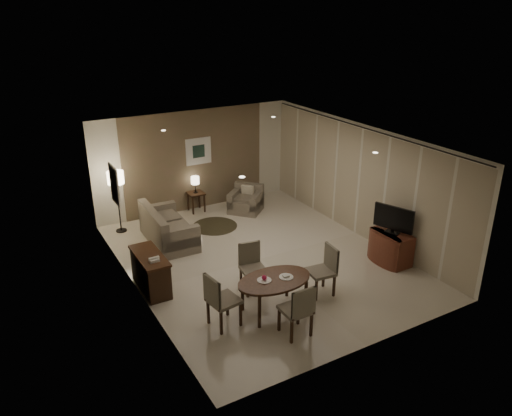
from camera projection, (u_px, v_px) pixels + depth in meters
room_shell at (251, 196)px, 10.84m from camera, size 5.50×7.00×2.70m
taupe_accent at (195, 160)px, 13.32m from camera, size 3.96×0.03×2.70m
curtain_wall at (359, 183)px, 11.76m from camera, size 0.08×6.70×2.58m
curtain_rod at (363, 128)px, 11.26m from camera, size 0.03×6.80×0.03m
art_back_frame at (198, 151)px, 13.25m from camera, size 0.72×0.03×0.72m
art_back_canvas at (199, 151)px, 13.23m from camera, size 0.34×0.01×0.34m
art_left_frame at (114, 185)px, 10.04m from camera, size 0.03×0.60×0.80m
art_left_canvas at (115, 185)px, 10.05m from camera, size 0.01×0.46×0.64m
downlight_nl at (242, 177)px, 7.92m from camera, size 0.10×0.10×0.01m
downlight_nr at (375, 153)px, 9.21m from camera, size 0.10×0.10×0.01m
downlight_fl at (163, 130)px, 10.81m from camera, size 0.10×0.10×0.01m
downlight_fr at (273, 117)px, 12.10m from camera, size 0.10×0.10×0.01m
console_desk at (151, 272)px, 9.75m from camera, size 0.48×1.20×0.75m
telephone at (154, 259)px, 9.34m from camera, size 0.20×0.14×0.09m
tv_cabinet at (391, 247)px, 10.80m from camera, size 0.48×0.90×0.70m
flat_tv at (394, 219)px, 10.53m from camera, size 0.36×0.85×0.60m
dining_table at (274, 295)px, 9.06m from camera, size 1.41×0.88×0.66m
chair_near at (296, 309)px, 8.37m from camera, size 0.48×0.48×0.98m
chair_far at (253, 269)px, 9.66m from camera, size 0.53×0.53×0.95m
chair_left at (224, 300)px, 8.60m from camera, size 0.55×0.55×1.02m
chair_right at (321, 271)px, 9.55m from camera, size 0.52×0.52×0.98m
plate_a at (264, 280)px, 8.89m from camera, size 0.26×0.26×0.02m
plate_b at (286, 277)px, 8.99m from camera, size 0.26×0.26×0.02m
fruit_apple at (264, 278)px, 8.87m from camera, size 0.09×0.09×0.09m
napkin at (286, 276)px, 8.98m from camera, size 0.12×0.08×0.03m
round_rug at (215, 226)px, 12.66m from camera, size 1.14×1.14×0.01m
sofa at (168, 225)px, 11.68m from camera, size 1.83×0.96×0.85m
armchair at (246, 199)px, 13.42m from camera, size 1.10×1.11×0.72m
side_table at (196, 202)px, 13.48m from camera, size 0.42×0.42×0.53m
table_lamp at (195, 184)px, 13.29m from camera, size 0.22×0.22×0.50m
floor_lamp at (118, 202)px, 12.09m from camera, size 0.39×0.39×1.55m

